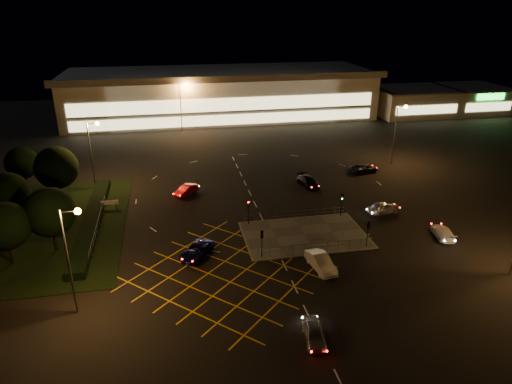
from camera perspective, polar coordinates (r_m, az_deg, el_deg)
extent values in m
plane|color=black|center=(55.57, 3.51, -4.66)|extent=(180.00, 180.00, 0.00)
cube|color=#4C4944|center=(54.35, 6.09, -5.35)|extent=(14.00, 9.00, 0.12)
cube|color=black|center=(61.31, -24.38, -4.02)|extent=(18.00, 30.00, 0.08)
cube|color=black|center=(60.08, -19.82, -3.34)|extent=(2.00, 26.00, 1.00)
cube|color=beige|center=(112.34, -4.49, 12.06)|extent=(70.00, 25.00, 10.00)
cube|color=slate|center=(111.51, -4.57, 14.69)|extent=(72.00, 26.50, 0.60)
cube|color=#FFEAA5|center=(100.12, -3.60, 10.79)|extent=(66.00, 0.20, 3.00)
cube|color=#FFEAA5|center=(100.82, -3.55, 9.01)|extent=(66.00, 0.20, 2.20)
cube|color=beige|center=(119.64, 18.90, 10.61)|extent=(18.00, 14.00, 6.00)
cube|color=slate|center=(119.09, 19.09, 12.08)|extent=(18.80, 14.80, 0.40)
cube|color=#FFEAA5|center=(113.78, 20.59, 9.61)|extent=(15.30, 0.20, 2.00)
cube|color=beige|center=(128.27, 25.23, 10.43)|extent=(14.00, 14.00, 6.00)
cube|color=slate|center=(127.75, 25.47, 11.80)|extent=(14.80, 14.80, 0.40)
cube|color=#FFEAA5|center=(122.82, 27.07, 9.46)|extent=(11.90, 0.20, 2.00)
cube|color=#19E533|center=(122.32, 27.30, 10.53)|extent=(7.00, 0.30, 1.40)
cylinder|color=slate|center=(42.14, -22.38, -8.26)|extent=(0.20, 0.20, 10.00)
cylinder|color=slate|center=(39.88, -22.40, -2.26)|extent=(1.40, 0.12, 0.12)
sphere|color=orange|center=(39.76, -21.41, -2.26)|extent=(0.56, 0.56, 0.56)
cylinder|color=slate|center=(69.71, -19.88, 4.20)|extent=(0.20, 0.20, 10.00)
cylinder|color=slate|center=(68.35, -19.82, 8.06)|extent=(1.40, 0.12, 0.12)
sphere|color=orange|center=(68.26, -19.24, 8.08)|extent=(0.56, 0.56, 0.56)
cylinder|color=slate|center=(79.75, 16.94, 6.78)|extent=(0.20, 0.20, 10.00)
cylinder|color=slate|center=(78.99, 17.79, 10.14)|extent=(1.40, 0.12, 0.12)
sphere|color=orange|center=(79.34, 18.24, 10.10)|extent=(0.56, 0.56, 0.56)
cylinder|color=slate|center=(97.91, -9.38, 10.27)|extent=(0.20, 0.20, 10.00)
cylinder|color=slate|center=(97.05, -9.14, 13.06)|extent=(1.40, 0.12, 0.12)
sphere|color=orange|center=(97.08, -8.71, 13.06)|extent=(0.56, 0.56, 0.56)
cylinder|color=slate|center=(108.64, 12.55, 11.24)|extent=(0.20, 0.20, 10.00)
cylinder|color=slate|center=(108.12, 13.12, 13.73)|extent=(1.40, 0.12, 0.12)
sphere|color=orange|center=(108.41, 13.47, 13.69)|extent=(0.56, 0.56, 0.56)
cylinder|color=black|center=(48.83, 0.74, -6.56)|extent=(0.10, 0.10, 3.00)
cube|color=black|center=(48.26, 0.74, -5.32)|extent=(0.28, 0.18, 0.90)
sphere|color=#19FF33|center=(48.37, 0.71, -5.24)|extent=(0.16, 0.16, 0.16)
cylinder|color=black|center=(52.36, 13.75, -5.14)|extent=(0.10, 0.10, 3.00)
cube|color=black|center=(51.82, 13.87, -3.96)|extent=(0.28, 0.18, 0.90)
sphere|color=#19FF33|center=(51.93, 13.82, -3.90)|extent=(0.16, 0.16, 0.16)
cylinder|color=black|center=(55.82, -0.95, -2.63)|extent=(0.10, 0.10, 3.00)
cube|color=black|center=(55.32, -0.96, -1.51)|extent=(0.28, 0.18, 0.90)
sphere|color=#FF0C0C|center=(55.21, -0.93, -1.56)|extent=(0.16, 0.16, 0.16)
cylinder|color=black|center=(58.93, 10.62, -1.63)|extent=(0.10, 0.10, 3.00)
cube|color=black|center=(58.46, 10.70, -0.55)|extent=(0.28, 0.18, 0.90)
sphere|color=#19FF33|center=(58.35, 10.74, -0.60)|extent=(0.16, 0.16, 0.16)
cylinder|color=black|center=(54.47, -28.31, -6.68)|extent=(0.36, 0.36, 2.52)
sphere|color=black|center=(53.18, -28.92, -3.76)|extent=(5.04, 5.04, 5.04)
cylinder|color=black|center=(61.90, -28.16, -3.13)|extent=(0.36, 0.36, 2.70)
sphere|color=black|center=(60.69, -28.73, -0.32)|extent=(5.40, 5.40, 5.40)
cylinder|color=black|center=(67.92, -23.23, 0.01)|extent=(0.36, 0.36, 2.88)
sphere|color=black|center=(66.76, -23.69, 2.80)|extent=(5.76, 5.76, 5.76)
cylinder|color=black|center=(74.97, -26.84, 1.21)|extent=(0.36, 0.36, 2.34)
sphere|color=black|center=(74.09, -27.22, 3.26)|extent=(4.68, 4.68, 4.68)
cylinder|color=black|center=(55.03, -23.81, -5.42)|extent=(0.36, 0.36, 2.70)
sphere|color=black|center=(53.67, -24.36, -2.30)|extent=(5.40, 5.40, 5.40)
imported|color=silver|center=(38.88, 7.28, -17.13)|extent=(2.10, 4.14, 1.35)
imported|color=silver|center=(47.79, 8.11, -8.69)|extent=(2.26, 4.87, 1.55)
imported|color=#0E0D51|center=(49.95, -7.44, -7.30)|extent=(4.43, 5.29, 1.34)
imported|color=black|center=(68.45, 6.55, 1.28)|extent=(2.90, 5.14, 1.41)
imported|color=#B5B7BD|center=(61.53, 15.65, -1.92)|extent=(4.66, 2.45, 1.51)
imported|color=maroon|center=(65.83, -8.70, 0.25)|extent=(3.83, 3.97, 1.35)
imported|color=black|center=(75.71, 13.32, 2.89)|extent=(5.12, 3.09, 1.33)
imported|color=white|center=(57.70, 22.32, -4.67)|extent=(2.60, 4.65, 1.27)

